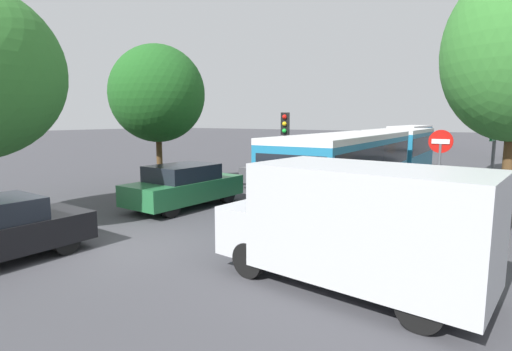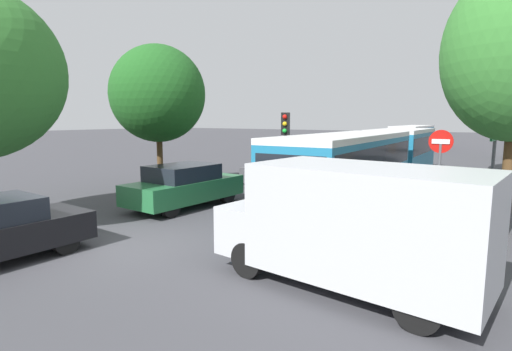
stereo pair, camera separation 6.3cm
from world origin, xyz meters
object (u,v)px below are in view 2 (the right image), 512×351
object	(u,v)px
queued_car_green	(184,186)
queued_car_tan	(327,159)
queued_car_navy	(362,152)
traffic_light	(285,135)
city_bus_rear	(413,135)
queued_car_graphite	(281,169)
articulated_bus	(374,155)
tree_left_mid	(159,96)
no_entry_sign	(440,161)
direction_sign_post	(495,138)
white_van	(355,223)

from	to	relation	value
queued_car_green	queued_car_tan	bearing A→B (deg)	1.68
queued_car_navy	traffic_light	world-z (taller)	traffic_light
city_bus_rear	queued_car_graphite	distance (m)	27.92
city_bus_rear	queued_car_green	world-z (taller)	city_bus_rear
queued_car_graphite	queued_car_tan	distance (m)	5.82
city_bus_rear	traffic_light	xyz separation A→B (m)	(1.69, -30.33, 1.09)
articulated_bus	tree_left_mid	bearing A→B (deg)	-50.41
no_entry_sign	tree_left_mid	xyz separation A→B (m)	(-11.04, -0.98, 2.22)
queued_car_navy	direction_sign_post	world-z (taller)	direction_sign_post
city_bus_rear	traffic_light	bearing A→B (deg)	-178.64
traffic_light	white_van	bearing A→B (deg)	20.78
white_van	no_entry_sign	size ratio (longest dim) A/B	1.83
queued_car_tan	articulated_bus	bearing A→B (deg)	-131.07
no_entry_sign	articulated_bus	bearing A→B (deg)	-145.83
no_entry_sign	tree_left_mid	world-z (taller)	tree_left_mid
traffic_light	no_entry_sign	world-z (taller)	traffic_light
queued_car_graphite	queued_car_tan	bearing A→B (deg)	4.35
queued_car_green	queued_car_graphite	xyz separation A→B (m)	(0.36, 6.29, -0.02)
queued_car_navy	tree_left_mid	size ratio (longest dim) A/B	0.69
white_van	queued_car_navy	bearing A→B (deg)	-66.08
articulated_bus	white_van	bearing A→B (deg)	14.41
articulated_bus	queued_car_green	distance (m)	9.29
traffic_light	no_entry_sign	xyz separation A→B (m)	(5.98, -1.05, -0.62)
queued_car_graphite	queued_car_navy	xyz separation A→B (m)	(-0.05, 11.88, -0.01)
white_van	traffic_light	size ratio (longest dim) A/B	1.52
city_bus_rear	queued_car_graphite	world-z (taller)	city_bus_rear
queued_car_green	traffic_light	distance (m)	4.66
articulated_bus	queued_car_green	world-z (taller)	articulated_bus
queued_car_graphite	no_entry_sign	bearing A→B (deg)	-112.14
queued_car_green	articulated_bus	bearing A→B (deg)	-24.79
queued_car_tan	traffic_light	distance (m)	8.61
queued_car_navy	white_van	xyz separation A→B (m)	(7.21, -21.53, 0.50)
queued_car_green	no_entry_sign	xyz separation A→B (m)	(7.91, 2.83, 1.10)
queued_car_tan	traffic_light	world-z (taller)	traffic_light
city_bus_rear	queued_car_graphite	bearing A→B (deg)	178.40
articulated_bus	direction_sign_post	size ratio (longest dim) A/B	4.82
queued_car_tan	city_bus_rear	bearing A→B (deg)	2.27
city_bus_rear	traffic_light	world-z (taller)	traffic_light
traffic_light	direction_sign_post	world-z (taller)	direction_sign_post
queued_car_graphite	direction_sign_post	world-z (taller)	direction_sign_post
queued_car_green	tree_left_mid	xyz separation A→B (m)	(-3.12, 1.84, 3.32)
white_van	direction_sign_post	distance (m)	7.80
direction_sign_post	articulated_bus	bearing A→B (deg)	-33.63
queued_car_navy	no_entry_sign	distance (m)	17.16
articulated_bus	traffic_light	size ratio (longest dim) A/B	5.10
traffic_light	direction_sign_post	size ratio (longest dim) A/B	0.94
articulated_bus	tree_left_mid	distance (m)	10.09
queued_car_tan	no_entry_sign	xyz separation A→B (m)	(7.75, -9.28, 1.15)
traffic_light	no_entry_sign	distance (m)	6.10
articulated_bus	queued_car_tan	world-z (taller)	articulated_bus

